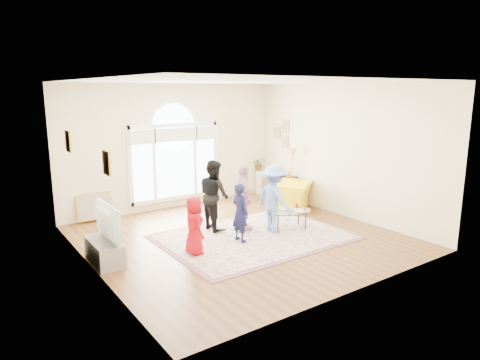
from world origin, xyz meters
TOP-DOWN VIEW (x-y plane):
  - ground at (0.00, 0.00)m, footprint 6.00×6.00m
  - room_shell at (0.01, 2.83)m, footprint 6.00×6.00m
  - area_rug at (0.26, -0.15)m, footprint 3.60×2.60m
  - rug_border at (0.26, -0.15)m, footprint 3.80×2.80m
  - tv_console at (-2.75, 0.30)m, footprint 0.45×1.00m
  - television at (-2.74, 0.30)m, footprint 0.17×1.13m
  - coffee_table at (1.21, -0.15)m, footprint 1.18×0.94m
  - armchair at (2.30, 1.02)m, footprint 1.46×1.42m
  - side_cabinet at (2.78, 1.76)m, footprint 0.40×0.50m
  - floor_lamp at (2.68, 1.42)m, footprint 0.31×0.31m
  - plant_pedestal at (2.70, 2.89)m, footprint 0.20×0.20m
  - potted_plant at (2.70, 2.89)m, footprint 0.44×0.41m
  - leaning_picture at (-2.15, 2.90)m, footprint 0.80×0.14m
  - child_red at (-1.24, -0.28)m, footprint 0.40×0.57m
  - child_navy at (-0.15, -0.21)m, footprint 0.31×0.45m
  - child_black at (-0.16, 0.77)m, footprint 0.59×0.75m
  - child_pink at (0.32, 0.33)m, footprint 0.56×0.92m
  - child_blue at (0.81, -0.11)m, footprint 0.58×0.96m

SIDE VIEW (x-z plane):
  - ground at x=0.00m, z-range 0.00..0.00m
  - leaning_picture at x=-2.15m, z-range -0.31..0.31m
  - rug_border at x=0.26m, z-range 0.00..0.01m
  - area_rug at x=0.26m, z-range 0.00..0.02m
  - tv_console at x=-2.75m, z-range 0.00..0.42m
  - side_cabinet at x=2.78m, z-range 0.00..0.70m
  - plant_pedestal at x=2.70m, z-range 0.00..0.70m
  - armchair at x=2.30m, z-range 0.00..0.72m
  - coffee_table at x=1.21m, z-range 0.13..0.67m
  - child_red at x=-1.24m, z-range 0.02..1.12m
  - child_navy at x=-0.15m, z-range 0.02..1.21m
  - television at x=-2.74m, z-range 0.42..1.07m
  - child_pink at x=0.32m, z-range 0.02..1.48m
  - child_blue at x=0.81m, z-range 0.02..1.48m
  - child_black at x=-0.16m, z-range 0.02..1.56m
  - potted_plant at x=2.70m, z-range 0.70..1.09m
  - floor_lamp at x=2.68m, z-range 0.53..2.04m
  - room_shell at x=0.01m, z-range -1.43..4.57m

